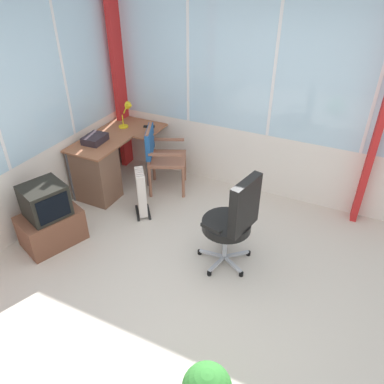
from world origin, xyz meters
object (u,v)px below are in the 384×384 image
Objects in this scene: wooden_armchair at (158,151)px; tv_on_stand at (49,218)px; space_heater at (141,192)px; tv_remote at (149,126)px; office_chair at (234,218)px; desk at (98,170)px; desk_lamp at (128,110)px; paper_tray at (95,139)px.

wooden_armchair reaches higher than tv_on_stand.
space_heater is (0.92, -0.60, -0.02)m from tv_on_stand.
tv_remote is at bearing -6.57° from tv_on_stand.
office_chair reaches higher than tv_on_stand.
wooden_armchair is at bearing -18.64° from tv_on_stand.
desk is 0.72m from space_heater.
desk_lamp is at bearing 68.73° from wooden_armchair.
tv_remote is 1.07m from space_heater.
tv_on_stand is (-1.10, -0.16, -0.46)m from paper_tray.
office_chair is at bearing -150.19° from tv_remote.
office_chair reaches higher than tv_remote.
desk_lamp is 2.33× the size of tv_remote.
tv_remote reaches higher than space_heater.
desk is 1.02m from tv_on_stand.
space_heater is (-0.82, -0.66, -0.65)m from desk_lamp.
tv_on_stand is at bearing -174.25° from desk.
tv_remote is 0.80m from paper_tray.
desk_lamp is 1.85m from tv_on_stand.
space_heater is at bearing -97.43° from desk.
desk_lamp is at bearing 2.01° from tv_on_stand.
office_chair is 1.75× the size of space_heater.
desk is 3.75× the size of desk_lamp.
paper_tray reaches higher than desk.
tv_on_stand reaches higher than desk.
wooden_armchair is at bearing -111.27° from desk_lamp.
desk_lamp is at bearing 81.17° from tv_remote.
wooden_armchair reaches higher than desk.
paper_tray is 0.49× the size of space_heater.
paper_tray is (-0.70, 0.37, 0.03)m from tv_remote.
paper_tray reaches higher than space_heater.
space_heater is (-0.89, -0.39, -0.44)m from tv_remote.
tv_on_stand is 1.24× the size of space_heater.
desk_lamp is 2.36m from office_chair.
desk_lamp reaches higher than office_chair.
desk is at bearing 5.75° from tv_on_stand.
paper_tray is 0.81m from wooden_armchair.
paper_tray is at bearing 128.25° from tv_remote.
space_heater is at bearing -171.09° from wooden_armchair.
desk is 0.81m from wooden_armchair.
paper_tray is at bearing 170.93° from desk_lamp.
office_chair is 1.42m from space_heater.
tv_on_stand is at bearing 105.65° from office_chair.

